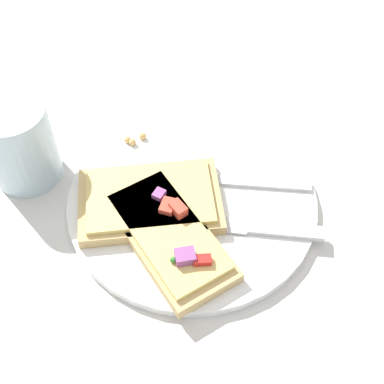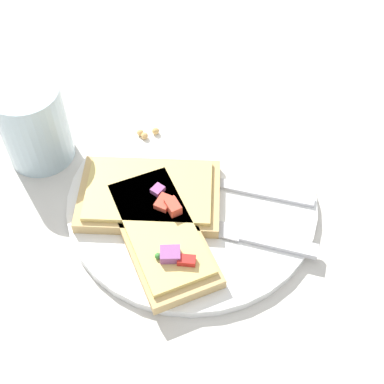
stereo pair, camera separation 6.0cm
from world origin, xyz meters
TOP-DOWN VIEW (x-y plane):
  - ground_plane at (0.00, 0.00)m, footprint 4.00×4.00m
  - plate at (0.00, 0.00)m, footprint 0.29×0.29m
  - fork at (-0.03, -0.01)m, footprint 0.20×0.11m
  - knife at (-0.03, 0.06)m, footprint 0.20×0.11m
  - pizza_slice_main at (0.05, -0.01)m, footprint 0.18×0.13m
  - pizza_slice_corner at (0.04, 0.05)m, footprint 0.11×0.18m
  - crumb_scatter at (0.04, -0.11)m, footprint 0.03×0.02m
  - drinking_glass at (0.17, -0.11)m, footprint 0.08×0.08m

SIDE VIEW (x-z plane):
  - ground_plane at x=0.00m, z-range 0.00..0.00m
  - plate at x=0.00m, z-range 0.00..0.01m
  - fork at x=-0.03m, z-range 0.01..0.02m
  - knife at x=-0.03m, z-range 0.01..0.02m
  - crumb_scatter at x=0.04m, z-range 0.01..0.02m
  - pizza_slice_main at x=0.05m, z-range 0.01..0.04m
  - pizza_slice_corner at x=0.04m, z-range 0.01..0.04m
  - drinking_glass at x=0.17m, z-range 0.00..0.10m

